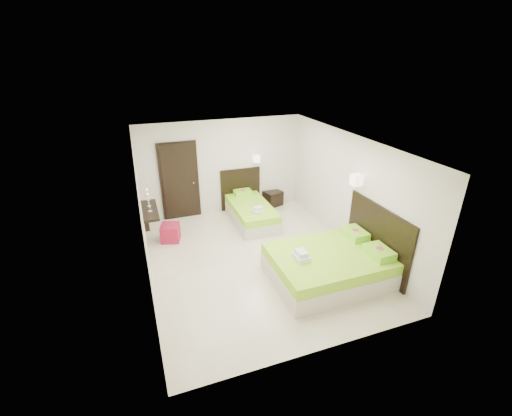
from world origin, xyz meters
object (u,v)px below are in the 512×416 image
object	(u,v)px
bed_single	(250,210)
nightstand	(273,198)
ottoman	(170,233)
bed_double	(332,263)

from	to	relation	value
bed_single	nightstand	bearing A→B (deg)	37.90
ottoman	bed_double	bearing A→B (deg)	-42.48
bed_double	ottoman	distance (m)	3.91
bed_single	bed_double	xyz separation A→B (m)	(0.70, -3.02, 0.04)
bed_single	ottoman	distance (m)	2.22
bed_double	ottoman	xyz separation A→B (m)	(-2.88, 2.64, -0.12)
bed_single	ottoman	xyz separation A→B (m)	(-2.18, -0.38, -0.08)
ottoman	bed_single	bearing A→B (deg)	9.93
bed_single	bed_double	world-z (taller)	bed_double
bed_double	nightstand	distance (m)	3.78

